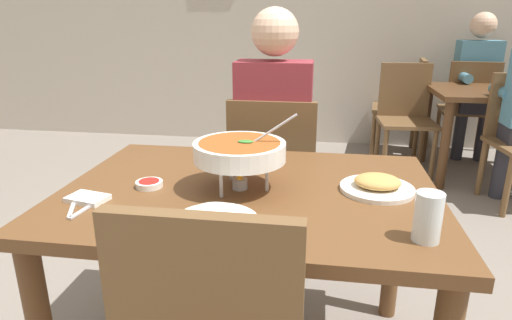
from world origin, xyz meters
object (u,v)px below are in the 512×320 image
Objects in this scene: chair_diner_main at (273,174)px; patron_bg_middle at (477,78)px; curry_bowl at (240,152)px; drink_glass at (428,220)px; sauce_dish at (149,184)px; dining_table_far at (496,106)px; chair_bg_middle at (468,104)px; rice_plate at (215,218)px; diner_main at (274,127)px; dining_table_main at (249,217)px; appetizer_plate at (377,185)px; chair_bg_window at (407,101)px; chair_bg_corner at (405,111)px.

patron_bg_middle is at bearing 53.28° from chair_diner_main.
curry_bowl is 0.60m from drink_glass.
sauce_dish is 3.07m from dining_table_far.
drink_glass reaches higher than sauce_dish.
rice_plate is at bearing -117.11° from chair_bg_middle.
diner_main is 14.56× the size of sauce_dish.
rice_plate is at bearing -40.11° from sauce_dish.
dining_table_far is (1.93, 2.38, -0.14)m from sauce_dish.
dining_table_main is 9.51× the size of drink_glass.
chair_diner_main is (-0.00, 0.73, -0.11)m from dining_table_main.
chair_diner_main reaches higher than drink_glass.
rice_plate is 1.00× the size of appetizer_plate.
chair_bg_window is (1.03, 2.20, 0.00)m from chair_diner_main.
drink_glass is 0.10× the size of patron_bg_middle.
curry_bowl reaches higher than dining_table_far.
patron_bg_middle is at bearing 60.90° from dining_table_main.
chair_diner_main is at bearing 121.27° from appetizer_plate.
dining_table_far is (1.60, 2.34, -0.02)m from dining_table_main.
patron_bg_middle is (0.05, 0.03, 0.24)m from chair_bg_middle.
appetizer_plate is at bearing -59.90° from diner_main.
chair_bg_window is (0.52, 3.21, -0.27)m from drink_glass.
appetizer_plate is 2.59m from dining_table_far.
drink_glass is at bearing -27.29° from curry_bowl.
sauce_dish reaches higher than dining_table_far.
rice_plate is 0.27× the size of chair_bg_middle.
chair_diner_main is 0.69× the size of patron_bg_middle.
drink_glass is at bearing -0.36° from rice_plate.
rice_plate is 3.55m from patron_bg_middle.
chair_diner_main and chair_bg_corner have the same top height.
dining_table_far is at bearing 67.28° from drink_glass.
rice_plate and appetizer_plate have the same top height.
dining_table_main is at bearing -110.89° from chair_bg_corner.
sauce_dish is (-0.75, -0.08, -0.01)m from appetizer_plate.
patron_bg_middle is at bearing -5.83° from chair_bg_window.
diner_main is at bearing -119.05° from chair_bg_corner.
appetizer_plate reaches higher than dining_table_far.
chair_bg_corner and chair_bg_window have the same top height.
chair_diner_main is at bearing 87.73° from curry_bowl.
sauce_dish is 0.10× the size of chair_bg_corner.
rice_plate is 0.38m from sauce_dish.
dining_table_main is 0.24m from curry_bowl.
chair_bg_window is at bearing 70.65° from dining_table_main.
appetizer_plate is (0.42, -0.69, 0.23)m from chair_diner_main.
dining_table_main is at bearing 80.61° from rice_plate.
chair_bg_corner reaches higher than sauce_dish.
chair_diner_main is 2.27m from dining_table_far.
dining_table_far is at bearing 62.76° from appetizer_plate.
chair_bg_middle is (1.55, 2.83, -0.11)m from dining_table_main.
chair_bg_middle is (-0.05, 0.50, -0.08)m from dining_table_far.
chair_bg_middle is (1.60, 3.12, -0.23)m from rice_plate.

